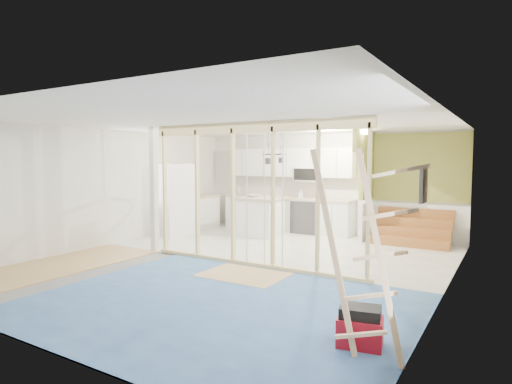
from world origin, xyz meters
The scene contains 17 objects.
room centered at (0.00, 0.00, 1.30)m, with size 7.01×8.01×2.61m.
floor_overlays centered at (0.07, 0.06, 0.01)m, with size 7.00×8.00×0.03m.
stud_frame centered at (-0.22, 0.00, 1.58)m, with size 4.66×0.14×2.60m.
base_cabinets centered at (-1.61, 3.36, 0.47)m, with size 4.45×2.24×0.93m.
upper_cabinets centered at (-0.84, 3.82, 1.82)m, with size 3.60×0.41×0.85m.
green_partition centered at (2.04, 3.66, 0.94)m, with size 2.25×1.51×2.60m.
pot_rack centered at (-0.31, 1.89, 2.00)m, with size 0.52×0.52×0.72m.
sheathing_panel centered at (3.48, -2.00, 1.30)m, with size 0.02×4.00×2.60m, color tan.
electrical_panel centered at (3.43, -1.40, 1.65)m, with size 0.04×0.30×0.40m, color #3D3D42.
ceiling_light centered at (1.40, 3.00, 2.54)m, with size 0.32×0.32×0.08m, color #FFEABF.
fridge centered at (-3.08, 1.73, 0.91)m, with size 1.01×0.97×1.82m.
island centered at (-1.11, 2.70, 0.50)m, with size 1.08×1.08×1.00m.
bowl centered at (-1.25, 2.57, 1.03)m, with size 0.28×0.28×0.07m, color beige.
soap_bottle_a centered at (-2.50, 3.78, 1.06)m, with size 0.10×0.10×0.27m, color silver.
soap_bottle_b centered at (-0.52, 3.75, 1.04)m, with size 0.09×0.10×0.21m, color silver.
toolbox centered at (3.00, -2.25, 0.20)m, with size 0.51×0.42×0.43m.
ladder centered at (3.11, -2.59, 1.04)m, with size 1.08×0.17×2.03m.
Camera 1 is at (4.30, -6.47, 1.94)m, focal length 30.00 mm.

